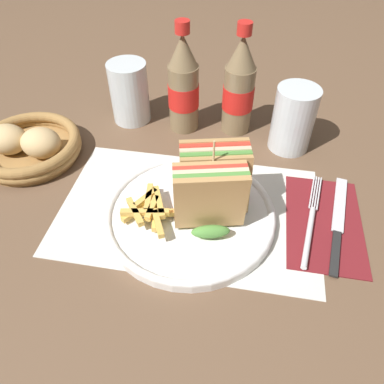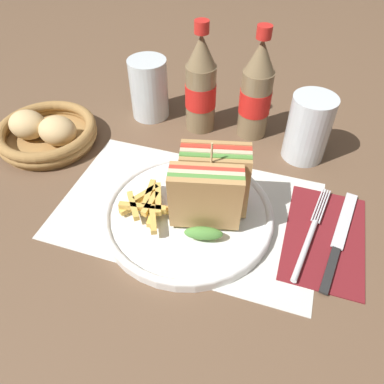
{
  "view_description": "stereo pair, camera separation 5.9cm",
  "coord_description": "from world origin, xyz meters",
  "px_view_note": "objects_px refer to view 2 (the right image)",
  "views": [
    {
      "loc": [
        0.06,
        -0.41,
        0.46
      ],
      "look_at": [
        -0.02,
        0.0,
        0.04
      ],
      "focal_mm": 35.0,
      "sensor_mm": 36.0,
      "label": 1
    },
    {
      "loc": [
        0.11,
        -0.39,
        0.46
      ],
      "look_at": [
        -0.02,
        0.0,
        0.04
      ],
      "focal_mm": 35.0,
      "sensor_mm": 36.0,
      "label": 2
    }
  ],
  "objects_px": {
    "club_sandwich": "(210,190)",
    "glass_far": "(149,89)",
    "bread_basket": "(46,132)",
    "glass_near": "(307,132)",
    "fork": "(309,240)",
    "coke_bottle_near": "(201,86)",
    "knife": "(339,239)",
    "coke_bottle_far": "(256,92)",
    "plate_main": "(188,214)"
  },
  "relations": [
    {
      "from": "fork",
      "to": "glass_near",
      "type": "distance_m",
      "value": 0.22
    },
    {
      "from": "coke_bottle_far",
      "to": "plate_main",
      "type": "bearing_deg",
      "value": -100.64
    },
    {
      "from": "knife",
      "to": "coke_bottle_far",
      "type": "distance_m",
      "value": 0.31
    },
    {
      "from": "club_sandwich",
      "to": "glass_near",
      "type": "bearing_deg",
      "value": 60.09
    },
    {
      "from": "coke_bottle_far",
      "to": "bread_basket",
      "type": "distance_m",
      "value": 0.41
    },
    {
      "from": "plate_main",
      "to": "fork",
      "type": "relative_size",
      "value": 1.37
    },
    {
      "from": "glass_far",
      "to": "coke_bottle_near",
      "type": "bearing_deg",
      "value": -5.1
    },
    {
      "from": "glass_far",
      "to": "bread_basket",
      "type": "bearing_deg",
      "value": -134.66
    },
    {
      "from": "fork",
      "to": "bread_basket",
      "type": "relative_size",
      "value": 1.04
    },
    {
      "from": "fork",
      "to": "club_sandwich",
      "type": "bearing_deg",
      "value": -169.73
    },
    {
      "from": "fork",
      "to": "knife",
      "type": "height_order",
      "value": "fork"
    },
    {
      "from": "plate_main",
      "to": "club_sandwich",
      "type": "bearing_deg",
      "value": 8.33
    },
    {
      "from": "coke_bottle_near",
      "to": "bread_basket",
      "type": "height_order",
      "value": "coke_bottle_near"
    },
    {
      "from": "coke_bottle_far",
      "to": "glass_near",
      "type": "bearing_deg",
      "value": -21.0
    },
    {
      "from": "knife",
      "to": "coke_bottle_near",
      "type": "relative_size",
      "value": 0.97
    },
    {
      "from": "coke_bottle_near",
      "to": "coke_bottle_far",
      "type": "bearing_deg",
      "value": 6.28
    },
    {
      "from": "glass_far",
      "to": "bread_basket",
      "type": "height_order",
      "value": "glass_far"
    },
    {
      "from": "coke_bottle_near",
      "to": "glass_far",
      "type": "xyz_separation_m",
      "value": [
        -0.11,
        0.01,
        -0.03
      ]
    },
    {
      "from": "coke_bottle_far",
      "to": "fork",
      "type": "bearing_deg",
      "value": -61.03
    },
    {
      "from": "glass_near",
      "to": "glass_far",
      "type": "relative_size",
      "value": 1.0
    },
    {
      "from": "fork",
      "to": "glass_far",
      "type": "distance_m",
      "value": 0.44
    },
    {
      "from": "club_sandwich",
      "to": "glass_far",
      "type": "xyz_separation_m",
      "value": [
        -0.2,
        0.25,
        -0.01
      ]
    },
    {
      "from": "coke_bottle_near",
      "to": "glass_far",
      "type": "distance_m",
      "value": 0.12
    },
    {
      "from": "glass_near",
      "to": "glass_far",
      "type": "bearing_deg",
      "value": 173.08
    },
    {
      "from": "coke_bottle_far",
      "to": "glass_far",
      "type": "distance_m",
      "value": 0.22
    },
    {
      "from": "glass_near",
      "to": "coke_bottle_far",
      "type": "bearing_deg",
      "value": 159.0
    },
    {
      "from": "plate_main",
      "to": "glass_near",
      "type": "xyz_separation_m",
      "value": [
        0.16,
        0.22,
        0.04
      ]
    },
    {
      "from": "knife",
      "to": "plate_main",
      "type": "bearing_deg",
      "value": -164.88
    },
    {
      "from": "club_sandwich",
      "to": "coke_bottle_far",
      "type": "relative_size",
      "value": 0.63
    },
    {
      "from": "plate_main",
      "to": "bread_basket",
      "type": "distance_m",
      "value": 0.34
    },
    {
      "from": "knife",
      "to": "glass_near",
      "type": "xyz_separation_m",
      "value": [
        -0.08,
        0.19,
        0.05
      ]
    },
    {
      "from": "glass_far",
      "to": "bread_basket",
      "type": "xyz_separation_m",
      "value": [
        -0.15,
        -0.16,
        -0.04
      ]
    },
    {
      "from": "glass_far",
      "to": "coke_bottle_far",
      "type": "bearing_deg",
      "value": 0.37
    },
    {
      "from": "club_sandwich",
      "to": "glass_near",
      "type": "xyz_separation_m",
      "value": [
        0.12,
        0.21,
        -0.02
      ]
    },
    {
      "from": "knife",
      "to": "coke_bottle_near",
      "type": "bearing_deg",
      "value": 151.36
    },
    {
      "from": "glass_near",
      "to": "bread_basket",
      "type": "height_order",
      "value": "glass_near"
    },
    {
      "from": "coke_bottle_near",
      "to": "glass_near",
      "type": "xyz_separation_m",
      "value": [
        0.21,
        -0.03,
        -0.04
      ]
    },
    {
      "from": "plate_main",
      "to": "club_sandwich",
      "type": "xyz_separation_m",
      "value": [
        0.03,
        0.0,
        0.06
      ]
    },
    {
      "from": "plate_main",
      "to": "coke_bottle_near",
      "type": "height_order",
      "value": "coke_bottle_near"
    },
    {
      "from": "coke_bottle_far",
      "to": "bread_basket",
      "type": "xyz_separation_m",
      "value": [
        -0.38,
        -0.16,
        -0.07
      ]
    },
    {
      "from": "bread_basket",
      "to": "club_sandwich",
      "type": "bearing_deg",
      "value": -15.29
    },
    {
      "from": "coke_bottle_far",
      "to": "glass_near",
      "type": "xyz_separation_m",
      "value": [
        0.11,
        -0.04,
        -0.04
      ]
    },
    {
      "from": "club_sandwich",
      "to": "glass_near",
      "type": "distance_m",
      "value": 0.25
    },
    {
      "from": "coke_bottle_near",
      "to": "knife",
      "type": "bearing_deg",
      "value": -37.74
    },
    {
      "from": "knife",
      "to": "glass_far",
      "type": "bearing_deg",
      "value": 158.98
    },
    {
      "from": "club_sandwich",
      "to": "glass_near",
      "type": "height_order",
      "value": "club_sandwich"
    },
    {
      "from": "glass_far",
      "to": "glass_near",
      "type": "bearing_deg",
      "value": -6.92
    },
    {
      "from": "coke_bottle_near",
      "to": "bread_basket",
      "type": "bearing_deg",
      "value": -151.5
    },
    {
      "from": "coke_bottle_far",
      "to": "bread_basket",
      "type": "height_order",
      "value": "coke_bottle_far"
    },
    {
      "from": "knife",
      "to": "glass_far",
      "type": "distance_m",
      "value": 0.47
    }
  ]
}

